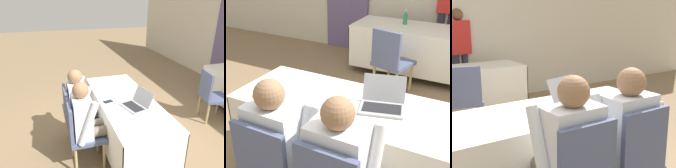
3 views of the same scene
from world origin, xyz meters
The scene contains 11 objects.
ground_plane centered at (0.00, 0.00, 0.00)m, with size 24.00×24.00×0.00m, color #846B4C.
conference_table_near centered at (0.00, 0.00, 0.56)m, with size 1.92×0.75×0.74m.
laptop centered at (0.26, 0.05, 0.78)m, with size 0.40×0.39×0.21m.
cell_phone centered at (0.01, -0.26, 0.74)m, with size 0.10×0.14×0.01m.
paper_beside_laptop centered at (-0.40, 0.08, 0.74)m, with size 0.32×0.36×0.00m.
paper_centre_table centered at (0.55, -0.17, 0.74)m, with size 0.25×0.33×0.00m.
chair_near_left centered at (-0.24, -0.68, 0.49)m, with size 0.44×0.44×0.90m.
chair_near_right centered at (0.24, -0.68, 0.49)m, with size 0.44×0.44×0.90m.
chair_far_spare centered at (-0.22, 1.68, 0.49)m, with size 0.54×0.54×0.90m.
person_checkered_shirt centered at (-0.24, -0.58, 0.65)m, with size 0.50×0.52×1.16m.
person_white_shirt centered at (0.24, -0.58, 0.65)m, with size 0.50×0.52×1.16m.
Camera 1 is at (2.57, -0.97, 2.08)m, focal length 35.00 mm.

